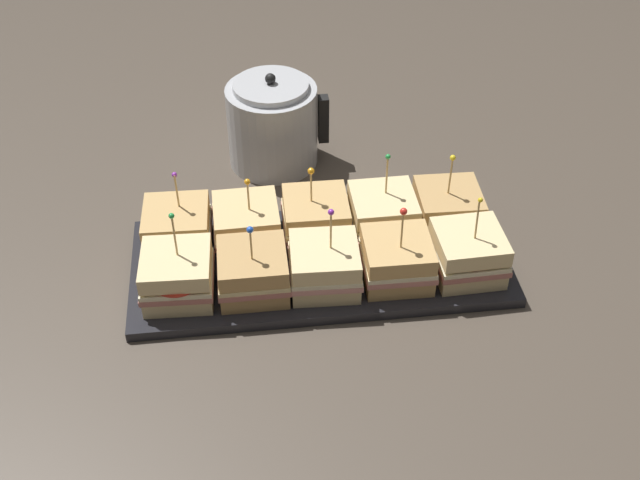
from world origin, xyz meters
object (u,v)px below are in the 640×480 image
(sandwich_front_right, at_px, (397,260))
(sandwich_back_far_left, at_px, (177,229))
(sandwich_back_left, at_px, (247,224))
(sandwich_back_right, at_px, (383,215))
(sandwich_front_left, at_px, (253,271))
(sandwich_back_center, at_px, (316,219))
(serving_platter, at_px, (320,263))
(sandwich_front_far_right, at_px, (468,253))
(kettle_steel, at_px, (273,124))
(sandwich_front_center, at_px, (326,266))
(sandwich_back_far_right, at_px, (448,209))
(sandwich_front_far_left, at_px, (177,276))

(sandwich_front_right, distance_m, sandwich_back_far_left, 0.37)
(sandwich_back_far_left, xyz_separation_m, sandwich_back_left, (0.12, 0.00, -0.00))
(sandwich_front_right, distance_m, sandwich_back_right, 0.11)
(sandwich_front_left, distance_m, sandwich_back_left, 0.12)
(sandwich_front_left, bearing_deg, sandwich_back_center, 45.85)
(serving_platter, distance_m, sandwich_front_right, 0.14)
(sandwich_front_left, distance_m, sandwich_front_far_right, 0.35)
(serving_platter, relative_size, kettle_steel, 3.22)
(sandwich_front_right, bearing_deg, sandwich_front_center, -179.44)
(sandwich_front_right, height_order, kettle_steel, kettle_steel)
(sandwich_back_center, distance_m, sandwich_back_right, 0.12)
(sandwich_front_far_right, bearing_deg, sandwich_back_far_left, 165.86)
(sandwich_front_right, relative_size, sandwich_front_far_right, 0.96)
(serving_platter, relative_size, sandwich_back_far_left, 4.24)
(sandwich_front_right, bearing_deg, sandwich_back_far_right, 46.52)
(sandwich_front_center, xyz_separation_m, sandwich_front_right, (0.12, 0.00, 0.00))
(sandwich_front_right, xyz_separation_m, sandwich_back_left, (-0.24, 0.12, -0.00))
(sandwich_back_right, height_order, sandwich_back_far_right, sandwich_back_right)
(sandwich_back_center, bearing_deg, kettle_steel, 101.26)
(sandwich_front_left, height_order, sandwich_back_far_right, sandwich_back_far_right)
(sandwich_front_far_left, xyz_separation_m, sandwich_front_far_right, (0.47, -0.00, -0.00))
(sandwich_front_far_left, bearing_deg, sandwich_back_right, 17.87)
(sandwich_back_center, relative_size, kettle_steel, 0.74)
(serving_platter, height_order, sandwich_front_far_left, sandwich_front_far_left)
(sandwich_front_right, height_order, sandwich_back_far_left, sandwich_front_right)
(sandwich_front_far_left, relative_size, sandwich_back_far_right, 1.05)
(sandwich_back_far_right, xyz_separation_m, kettle_steel, (-0.28, 0.26, 0.03))
(sandwich_back_far_right, bearing_deg, sandwich_front_left, -160.92)
(sandwich_back_center, bearing_deg, sandwich_front_far_right, -26.65)
(sandwich_front_right, xyz_separation_m, sandwich_back_far_right, (0.11, 0.12, -0.00))
(sandwich_front_left, xyz_separation_m, kettle_steel, (0.06, 0.38, 0.03))
(sandwich_back_far_right, height_order, kettle_steel, kettle_steel)
(sandwich_front_right, bearing_deg, sandwich_front_far_right, -0.33)
(sandwich_front_center, distance_m, sandwich_back_far_left, 0.26)
(sandwich_back_left, bearing_deg, kettle_steel, 76.06)
(sandwich_front_center, relative_size, sandwich_back_left, 1.11)
(sandwich_back_left, xyz_separation_m, sandwich_back_far_right, (0.35, -0.00, 0.00))
(serving_platter, height_order, sandwich_front_left, sandwich_front_left)
(sandwich_back_far_right, bearing_deg, sandwich_front_far_right, -87.98)
(serving_platter, xyz_separation_m, sandwich_back_far_right, (0.23, 0.06, 0.05))
(sandwich_front_right, relative_size, sandwich_back_right, 0.96)
(sandwich_back_far_right, relative_size, kettle_steel, 0.78)
(sandwich_back_center, distance_m, sandwich_back_far_right, 0.23)
(sandwich_back_right, bearing_deg, kettle_steel, 122.10)
(sandwich_front_far_right, bearing_deg, sandwich_front_far_left, 179.63)
(sandwich_front_right, bearing_deg, sandwich_back_right, 91.34)
(sandwich_front_right, relative_size, sandwich_back_center, 1.04)
(kettle_steel, bearing_deg, sandwich_back_right, -57.90)
(sandwich_front_far_left, relative_size, kettle_steel, 0.81)
(sandwich_front_right, xyz_separation_m, kettle_steel, (-0.17, 0.38, 0.03))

